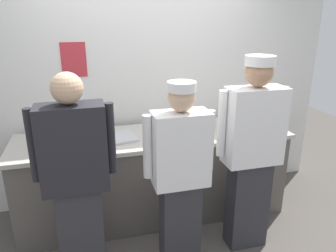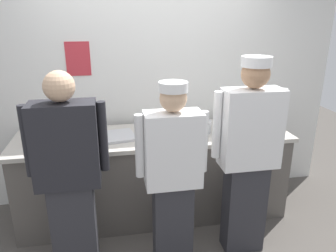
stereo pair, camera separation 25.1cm
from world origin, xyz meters
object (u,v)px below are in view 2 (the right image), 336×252
(chef_far_right, at_px, (248,154))
(plate_stack_rear, at_px, (243,127))
(ramekin_green_sauce, at_px, (57,147))
(ramekin_orange_sauce, at_px, (253,121))
(ramekin_yellow_sauce, at_px, (55,132))
(mixing_bowl_steel, at_px, (196,126))
(chef_center, at_px, (173,174))
(sheet_tray, at_px, (112,137))
(squeeze_bottle_primary, at_px, (179,130))
(deli_cup, at_px, (151,137))
(squeeze_bottle_secondary, at_px, (39,134))
(chef_near_left, at_px, (69,175))
(plate_stack_front, at_px, (161,132))

(chef_far_right, xyz_separation_m, plate_stack_rear, (0.22, 0.65, 0.01))
(ramekin_green_sauce, bearing_deg, ramekin_orange_sauce, 10.21)
(ramekin_yellow_sauce, bearing_deg, mixing_bowl_steel, -6.91)
(chef_center, height_order, sheet_tray, chef_center)
(mixing_bowl_steel, height_order, ramekin_yellow_sauce, mixing_bowl_steel)
(ramekin_yellow_sauce, bearing_deg, chef_center, -42.33)
(chef_far_right, xyz_separation_m, ramekin_orange_sauce, (0.42, 0.84, -0.01))
(sheet_tray, xyz_separation_m, squeeze_bottle_primary, (0.64, -0.14, 0.08))
(squeeze_bottle_primary, distance_m, deli_cup, 0.27)
(chef_far_right, height_order, squeeze_bottle_secondary, chef_far_right)
(chef_near_left, height_order, ramekin_yellow_sauce, chef_near_left)
(ramekin_yellow_sauce, bearing_deg, chef_near_left, -75.98)
(plate_stack_front, xyz_separation_m, squeeze_bottle_primary, (0.15, -0.14, 0.06))
(deli_cup, bearing_deg, squeeze_bottle_secondary, 172.01)
(plate_stack_front, bearing_deg, deli_cup, -126.43)
(ramekin_yellow_sauce, height_order, deli_cup, deli_cup)
(squeeze_bottle_secondary, xyz_separation_m, ramekin_yellow_sauce, (0.10, 0.23, -0.07))
(chef_near_left, xyz_separation_m, ramekin_yellow_sauce, (-0.22, 0.90, 0.04))
(chef_center, distance_m, sheet_tray, 0.87)
(mixing_bowl_steel, relative_size, ramekin_orange_sauce, 3.77)
(plate_stack_rear, bearing_deg, sheet_tray, 179.34)
(chef_near_left, relative_size, ramekin_orange_sauce, 20.17)
(mixing_bowl_steel, relative_size, ramekin_yellow_sauce, 3.51)
(plate_stack_front, xyz_separation_m, ramekin_orange_sauce, (1.06, 0.18, -0.01))
(ramekin_orange_sauce, distance_m, ramekin_green_sauce, 2.07)
(squeeze_bottle_primary, relative_size, ramekin_orange_sauce, 2.22)
(chef_center, relative_size, ramekin_orange_sauce, 18.97)
(chef_near_left, relative_size, sheet_tray, 3.80)
(chef_near_left, bearing_deg, squeeze_bottle_secondary, 115.86)
(deli_cup, bearing_deg, ramekin_green_sauce, -178.77)
(chef_far_right, height_order, ramekin_yellow_sauce, chef_far_right)
(squeeze_bottle_primary, relative_size, ramekin_yellow_sauce, 2.06)
(chef_near_left, relative_size, chef_center, 1.06)
(mixing_bowl_steel, relative_size, deli_cup, 3.07)
(squeeze_bottle_secondary, xyz_separation_m, ramekin_orange_sauce, (2.21, 0.20, -0.07))
(chef_center, relative_size, deli_cup, 15.47)
(chef_far_right, distance_m, ramekin_orange_sauce, 0.94)
(mixing_bowl_steel, bearing_deg, squeeze_bottle_primary, -141.80)
(ramekin_yellow_sauce, relative_size, deli_cup, 0.88)
(squeeze_bottle_secondary, xyz_separation_m, deli_cup, (1.02, -0.14, -0.04))
(plate_stack_front, xyz_separation_m, sheet_tray, (-0.49, 0.00, -0.02))
(plate_stack_front, distance_m, deli_cup, 0.21)
(ramekin_green_sauce, bearing_deg, ramekin_yellow_sauce, 100.46)
(chef_near_left, relative_size, chef_far_right, 0.97)
(squeeze_bottle_primary, distance_m, squeeze_bottle_secondary, 1.30)
(chef_near_left, distance_m, chef_far_right, 1.47)
(plate_stack_front, relative_size, squeeze_bottle_primary, 1.24)
(chef_center, distance_m, squeeze_bottle_secondary, 1.33)
(squeeze_bottle_secondary, relative_size, ramekin_orange_sauce, 2.33)
(mixing_bowl_steel, distance_m, ramekin_orange_sauce, 0.71)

